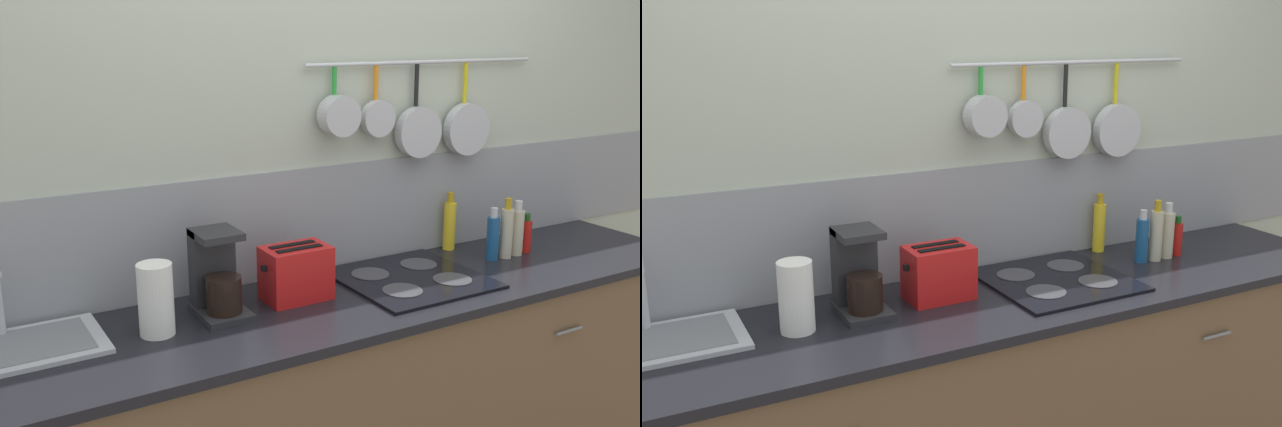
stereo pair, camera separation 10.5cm
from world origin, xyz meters
The scene contains 13 objects.
wall_back centered at (0.00, 0.35, 1.27)m, with size 7.20×0.16×2.60m.
cabinet_base centered at (0.00, 0.00, 0.44)m, with size 2.99×0.61×0.88m.
countertop centered at (0.00, 0.00, 0.90)m, with size 3.03×0.63×0.03m.
sink_basin centered at (-1.19, 0.14, 0.94)m, with size 0.56×0.32×0.26m.
paper_towel_roll centered at (-0.76, 0.04, 1.04)m, with size 0.11×0.11×0.23m.
coffee_maker centered at (-0.53, 0.11, 1.04)m, with size 0.16×0.21×0.29m.
toaster centered at (-0.24, 0.09, 1.02)m, with size 0.25×0.15×0.20m.
cooktop centered at (0.24, 0.04, 0.93)m, with size 0.52×0.52×0.01m.
bottle_hot_sauce centered at (0.62, 0.27, 1.03)m, with size 0.05×0.05×0.25m.
bottle_sesame_oil centered at (0.69, 0.07, 1.02)m, with size 0.05×0.05×0.22m.
bottle_dish_soap centered at (0.75, 0.06, 1.03)m, with size 0.05×0.05×0.26m.
bottle_cooking_wine centered at (0.82, 0.07, 1.02)m, with size 0.06×0.06×0.24m.
bottle_olive_oil centered at (0.88, 0.07, 0.99)m, with size 0.04×0.04×0.17m.
Camera 2 is at (-1.28, -2.07, 1.86)m, focal length 40.00 mm.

